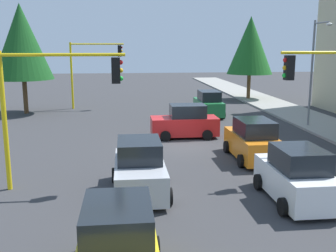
% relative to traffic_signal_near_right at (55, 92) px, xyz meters
% --- Properties ---
extents(ground_plane, '(120.00, 120.00, 0.00)m').
position_rel_traffic_signal_near_right_xyz_m(ground_plane, '(-6.00, 5.62, -3.71)').
color(ground_plane, '#353538').
extents(sidewalk_kerb, '(80.00, 4.00, 0.15)m').
position_rel_traffic_signal_near_right_xyz_m(sidewalk_kerb, '(-11.00, 16.12, -3.64)').
color(sidewalk_kerb, gray).
rests_on(sidewalk_kerb, ground).
extents(traffic_signal_near_right, '(0.36, 4.59, 5.22)m').
position_rel_traffic_signal_near_right_xyz_m(traffic_signal_near_right, '(0.00, 0.00, 0.00)').
color(traffic_signal_near_right, yellow).
rests_on(traffic_signal_near_right, ground).
extents(traffic_signal_far_right, '(0.36, 4.59, 5.68)m').
position_rel_traffic_signal_near_right_xyz_m(traffic_signal_far_right, '(-20.00, -0.08, 0.31)').
color(traffic_signal_far_right, yellow).
rests_on(traffic_signal_far_right, ground).
extents(street_lamp_curbside, '(2.15, 0.28, 7.00)m').
position_rel_traffic_signal_near_right_xyz_m(street_lamp_curbside, '(-9.61, 14.82, 0.64)').
color(street_lamp_curbside, slate).
rests_on(street_lamp_curbside, ground).
extents(tree_roadside_far, '(4.51, 4.51, 8.26)m').
position_rel_traffic_signal_near_right_xyz_m(tree_roadside_far, '(-24.00, 15.12, 1.71)').
color(tree_roadside_far, brown).
rests_on(tree_roadside_far, ground).
extents(tree_opposite_side, '(4.73, 4.73, 8.67)m').
position_rel_traffic_signal_near_right_xyz_m(tree_opposite_side, '(-18.00, -5.38, 1.99)').
color(tree_opposite_side, brown).
rests_on(tree_opposite_side, ground).
extents(car_red, '(2.04, 3.96, 1.98)m').
position_rel_traffic_signal_near_right_xyz_m(car_red, '(-8.00, 6.14, -2.82)').
color(car_red, red).
rests_on(car_red, ground).
extents(car_white, '(3.88, 2.03, 1.98)m').
position_rel_traffic_signal_near_right_xyz_m(car_white, '(2.35, 8.47, -2.82)').
color(car_white, white).
rests_on(car_white, ground).
extents(car_silver, '(4.04, 2.12, 1.98)m').
position_rel_traffic_signal_near_right_xyz_m(car_silver, '(0.88, 3.06, -2.81)').
color(car_silver, '#B2B5BA').
rests_on(car_silver, ground).
extents(car_green, '(4.19, 2.00, 1.98)m').
position_rel_traffic_signal_near_right_xyz_m(car_green, '(-15.14, 9.10, -2.82)').
color(car_green, '#1E7238').
rests_on(car_green, ground).
extents(car_yellow, '(3.99, 2.05, 1.98)m').
position_rel_traffic_signal_near_right_xyz_m(car_yellow, '(6.87, 2.33, -2.82)').
color(car_yellow, yellow).
rests_on(car_yellow, ground).
extents(car_orange, '(4.13, 2.07, 1.98)m').
position_rel_traffic_signal_near_right_xyz_m(car_orange, '(-2.95, 8.65, -2.81)').
color(car_orange, orange).
rests_on(car_orange, ground).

